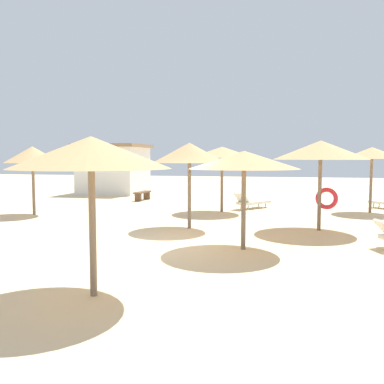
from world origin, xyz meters
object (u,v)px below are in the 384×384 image
Objects in this scene: parasol_7 at (321,151)px; parasol_8 at (189,153)px; parasol_3 at (372,153)px; parasol_9 at (244,160)px; bench_0 at (143,194)px; parasol_6 at (91,153)px; lounger_1 at (252,202)px; beach_cabana at (114,169)px; parasol_4 at (32,155)px; parasol_1 at (222,153)px.

parasol_7 reaches higher than parasol_8.
parasol_3 is 0.99× the size of parasol_9.
bench_0 is (-8.67, 7.63, -2.20)m from parasol_7.
lounger_1 is (1.68, 12.70, -2.10)m from parasol_6.
parasol_4 is at bearing -85.23° from beach_cabana.
lounger_1 is (1.60, 5.78, -2.16)m from parasol_8.
parasol_9 reaches higher than bench_0.
parasol_1 is at bearing 84.23° from parasol_8.
parasol_7 reaches higher than parasol_9.
parasol_4 is at bearing 128.20° from parasol_6.
parasol_1 is at bearing -37.82° from bench_0.
bench_0 is at bearing 106.35° from parasol_6.
parasol_3 is 5.50m from lounger_1.
parasol_3 reaches higher than bench_0.
parasol_4 is (-7.42, -2.48, -0.11)m from parasol_1.
parasol_6 is 8.58m from parasol_7.
parasol_1 is at bearing 87.38° from parasol_6.
parasol_7 is (4.25, 7.45, 0.13)m from parasol_6.
parasol_1 reaches higher than parasol_4.
parasol_6 is 20.59m from beach_cabana.
parasol_9 is (1.62, -7.11, -0.28)m from parasol_1.
parasol_1 is 7.30m from parasol_9.
parasol_1 is 1.00× the size of parasol_9.
parasol_4 is at bearing -155.37° from lounger_1.
parasol_4 is 9.67m from lounger_1.
beach_cabana is at bearing 155.47° from parasol_3.
parasol_1 is 11.26m from parasol_6.
parasol_3 is 1.81× the size of bench_0.
parasol_4 is 0.65× the size of beach_cabana.
parasol_3 is at bearing 63.66° from parasol_7.
parasol_1 reaches higher than bench_0.
parasol_4 is 0.99× the size of parasol_8.
parasol_6 is 1.44× the size of lounger_1.
bench_0 is 5.34m from beach_cabana.
parasol_9 is 0.66× the size of beach_cabana.
parasol_7 reaches higher than parasol_3.
lounger_1 is (-5.04, 0.26, -2.19)m from parasol_3.
parasol_8 is 1.01× the size of parasol_9.
parasol_1 is at bearing 18.47° from parasol_4.
parasol_3 is 15.94m from beach_cabana.
beach_cabana is (-7.76, 19.05, -0.80)m from parasol_6.
parasol_6 is 15.85m from bench_0.
parasol_1 is 5.32m from parasol_7.
bench_0 is (-4.50, 8.16, -2.14)m from parasol_8.
parasol_6 is at bearing -119.66° from parasol_7.
parasol_6 is at bearing -67.83° from beach_cabana.
beach_cabana is at bearing 135.99° from parasol_7.
parasol_8 is (-6.64, -5.52, -0.03)m from parasol_3.
beach_cabana is at bearing 136.69° from parasol_1.
parasol_3 is at bearing -24.53° from beach_cabana.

